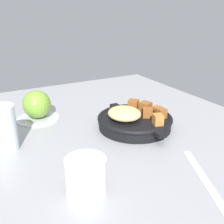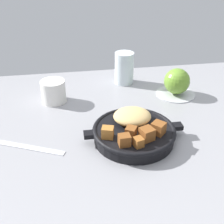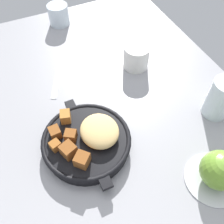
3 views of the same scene
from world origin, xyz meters
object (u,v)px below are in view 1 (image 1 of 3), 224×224
object	(u,v)px
red_apple	(37,104)
ceramic_mug_white	(86,176)
water_glass_tall	(2,128)
cast_iron_skillet	(134,120)
butter_knife	(204,178)

from	to	relation	value
red_apple	ceramic_mug_white	size ratio (longest dim) A/B	1.10
ceramic_mug_white	water_glass_tall	size ratio (longest dim) A/B	0.68
cast_iron_skillet	ceramic_mug_white	distance (cm)	30.89
ceramic_mug_white	red_apple	bearing A→B (deg)	-2.16
red_apple	ceramic_mug_white	bearing A→B (deg)	177.84
red_apple	butter_knife	bearing A→B (deg)	-155.98
butter_knife	red_apple	bearing A→B (deg)	48.47
cast_iron_skillet	red_apple	distance (cm)	29.30
red_apple	ceramic_mug_white	world-z (taller)	red_apple
cast_iron_skillet	butter_knife	world-z (taller)	cast_iron_skillet
red_apple	butter_knife	world-z (taller)	red_apple
cast_iron_skillet	butter_knife	bearing A→B (deg)	177.63
water_glass_tall	ceramic_mug_white	bearing A→B (deg)	-156.76
red_apple	water_glass_tall	distance (cm)	19.16
butter_knife	water_glass_tall	size ratio (longest dim) A/B	1.97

